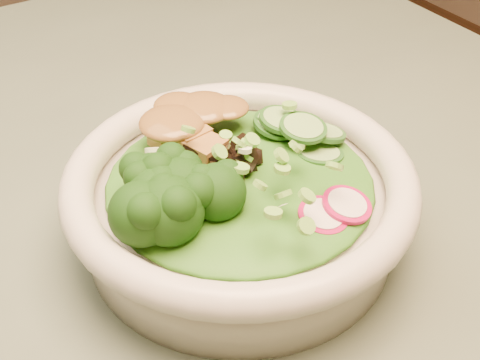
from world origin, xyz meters
TOP-DOWN VIEW (x-y plane):
  - salad_bowl at (0.21, -0.09)m, footprint 0.24×0.24m
  - lettuce_bed at (0.21, -0.09)m, footprint 0.18×0.18m
  - broccoli_florets at (0.15, -0.10)m, footprint 0.07×0.07m
  - radish_slices at (0.22, -0.14)m, footprint 0.10×0.04m
  - cucumber_slices at (0.26, -0.08)m, footprint 0.06×0.06m
  - mushroom_heap at (0.20, -0.08)m, footprint 0.06×0.06m
  - tofu_cubes at (0.20, -0.03)m, footprint 0.08×0.06m
  - peanut_sauce at (0.20, -0.03)m, footprint 0.06×0.05m
  - scallion_garnish at (0.21, -0.09)m, footprint 0.17×0.17m

SIDE VIEW (x-z plane):
  - salad_bowl at x=0.21m, z-range 0.75..0.82m
  - lettuce_bed at x=0.21m, z-range 0.79..0.81m
  - radish_slices at x=0.22m, z-range 0.80..0.81m
  - cucumber_slices at x=0.26m, z-range 0.80..0.83m
  - tofu_cubes at x=0.20m, z-range 0.80..0.83m
  - mushroom_heap at x=0.20m, z-range 0.80..0.83m
  - broccoli_florets at x=0.15m, z-range 0.80..0.84m
  - scallion_garnish at x=0.21m, z-range 0.81..0.83m
  - peanut_sauce at x=0.20m, z-range 0.82..0.83m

